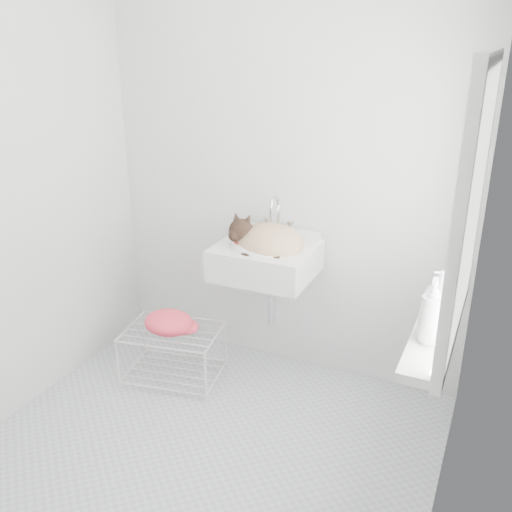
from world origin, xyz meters
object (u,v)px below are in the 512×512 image
at_px(sink, 266,245).
at_px(bottle_a, 428,342).
at_px(bottle_b, 431,333).
at_px(wire_rack, 174,355).
at_px(bottle_c, 438,313).
at_px(cat, 267,240).

bearing_deg(sink, bottle_a, -35.58).
xyz_separation_m(sink, bottle_b, (0.99, -0.64, 0.00)).
relative_size(wire_rack, bottle_c, 2.85).
xyz_separation_m(sink, cat, (0.01, -0.02, 0.04)).
distance_m(sink, cat, 0.04).
bearing_deg(bottle_a, cat, 144.69).
height_order(cat, bottle_a, cat).
height_order(bottle_b, bottle_c, bottle_c).
relative_size(bottle_b, bottle_c, 0.98).
bearing_deg(sink, bottle_b, -32.83).
height_order(cat, wire_rack, cat).
distance_m(cat, bottle_c, 1.07).
distance_m(cat, bottle_a, 1.20).
xyz_separation_m(bottle_b, bottle_c, (0.00, 0.19, 0.00)).
relative_size(bottle_a, bottle_c, 1.18).
relative_size(sink, cat, 1.31).
distance_m(sink, bottle_b, 1.18).
bearing_deg(wire_rack, bottle_c, -7.84).
bearing_deg(cat, wire_rack, -153.37).
relative_size(cat, bottle_b, 2.21).
bearing_deg(bottle_c, bottle_a, -90.00).
bearing_deg(bottle_c, sink, 155.68).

